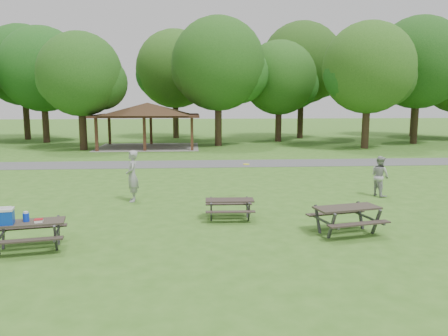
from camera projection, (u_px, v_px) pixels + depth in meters
ground at (201, 229)px, 13.58m from camera, size 160.00×160.00×0.00m
asphalt_path at (197, 164)px, 27.37m from camera, size 120.00×3.20×0.02m
pavilion at (147, 111)px, 36.47m from camera, size 8.60×7.01×3.76m
tree_row_c at (44, 72)px, 40.19m from camera, size 8.19×7.80×10.67m
tree_row_d at (81, 77)px, 34.26m from camera, size 6.93×6.60×9.27m
tree_row_e at (219, 67)px, 37.34m from camera, size 8.40×8.00×11.02m
tree_row_f at (280, 80)px, 41.35m from camera, size 7.35×7.00×9.55m
tree_row_g at (369, 71)px, 35.29m from camera, size 7.77×7.40×10.25m
tree_row_h at (419, 65)px, 39.06m from camera, size 8.61×8.20×11.37m
tree_deep_a at (24, 68)px, 43.34m from camera, size 8.40×8.00×11.38m
tree_deep_b at (176, 71)px, 44.92m from camera, size 8.40×8.00×11.13m
tree_deep_c at (303, 66)px, 44.76m from camera, size 8.82×8.40×11.90m
tree_deep_d at (417, 71)px, 47.22m from camera, size 8.40×8.00×11.27m
picnic_table_near at (21, 224)px, 11.56m from camera, size 2.09×1.81×1.28m
picnic_table_middle at (230, 204)px, 14.68m from camera, size 1.66×1.36×0.70m
picnic_table_far at (347, 213)px, 13.09m from camera, size 2.25×1.96×0.85m
frisbee_in_flight at (246, 164)px, 17.56m from camera, size 0.29×0.29×0.02m
frisbee_thrower at (132, 176)px, 17.20m from camera, size 0.59×0.80×2.03m
frisbee_catcher at (380, 176)px, 18.18m from camera, size 0.87×0.98×1.69m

